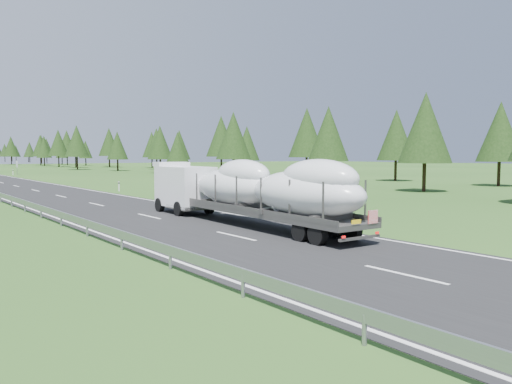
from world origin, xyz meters
TOP-DOWN VIEW (x-y plane):
  - ground at (0.00, 0.00)m, footprint 400.00×400.00m
  - highway_sign at (7.20, 80.00)m, footprint 0.08×0.90m
  - tree_line_right at (39.28, 127.85)m, footprint 28.02×359.01m
  - boat_truck at (2.60, 2.43)m, footprint 2.98×17.17m

SIDE VIEW (x-z plane):
  - ground at x=0.00m, z-range 0.00..0.00m
  - highway_sign at x=7.20m, z-range 0.51..3.11m
  - boat_truck at x=2.60m, z-range 0.20..3.67m
  - tree_line_right at x=39.28m, z-range 0.66..13.21m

